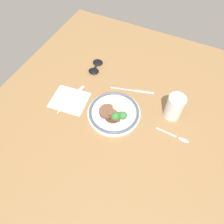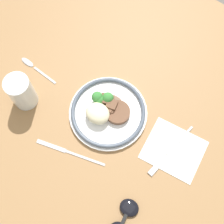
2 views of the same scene
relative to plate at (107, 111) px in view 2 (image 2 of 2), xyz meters
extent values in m
plane|color=#5B5651|center=(0.03, 0.05, -0.05)|extent=(8.00, 8.00, 0.00)
cube|color=olive|center=(0.03, 0.05, -0.03)|extent=(1.20, 1.22, 0.03)
cube|color=white|center=(-0.22, -0.02, -0.02)|extent=(0.18, 0.16, 0.00)
cylinder|color=white|center=(0.00, 0.00, -0.01)|extent=(0.24, 0.24, 0.01)
torus|color=#4C5666|center=(0.00, 0.00, 0.00)|extent=(0.22, 0.22, 0.01)
ellipsoid|color=beige|center=(0.01, 0.03, 0.02)|extent=(0.07, 0.06, 0.04)
cylinder|color=brown|center=(-0.03, -0.01, 0.00)|extent=(0.07, 0.07, 0.02)
cylinder|color=#51331E|center=(0.00, -0.02, 0.00)|extent=(0.07, 0.07, 0.00)
cube|color=brown|center=(0.00, -0.01, 0.01)|extent=(0.03, 0.03, 0.03)
cube|color=brown|center=(-0.01, 0.00, 0.01)|extent=(0.03, 0.03, 0.02)
cube|color=brown|center=(0.01, -0.03, 0.01)|extent=(0.04, 0.04, 0.03)
cube|color=brown|center=(0.02, -0.02, 0.01)|extent=(0.04, 0.04, 0.03)
cube|color=brown|center=(0.00, -0.02, 0.01)|extent=(0.04, 0.04, 0.03)
cylinder|color=#669E51|center=(0.05, -0.01, 0.00)|extent=(0.01, 0.01, 0.01)
sphere|color=#387F38|center=(0.05, -0.01, 0.02)|extent=(0.03, 0.03, 0.03)
cylinder|color=#669E51|center=(0.02, -0.03, 0.00)|extent=(0.01, 0.01, 0.01)
sphere|color=#387F38|center=(0.02, -0.03, 0.02)|extent=(0.03, 0.03, 0.03)
cylinder|color=#669E51|center=(0.04, -0.01, 0.00)|extent=(0.01, 0.01, 0.01)
sphere|color=#387F38|center=(0.04, -0.01, 0.02)|extent=(0.03, 0.03, 0.03)
cylinder|color=orange|center=(0.23, 0.11, 0.03)|extent=(0.06, 0.06, 0.09)
cylinder|color=white|center=(0.23, 0.11, 0.04)|extent=(0.07, 0.07, 0.12)
cube|color=#B7B7BC|center=(-0.22, -0.05, -0.01)|extent=(0.02, 0.12, 0.00)
cube|color=#B7B7BC|center=(-0.21, 0.04, -0.01)|extent=(0.03, 0.07, 0.00)
cube|color=#B7B7BC|center=(-0.03, 0.15, -0.02)|extent=(0.12, 0.04, 0.00)
cube|color=#B7B7BC|center=(0.07, 0.18, -0.02)|extent=(0.09, 0.04, 0.00)
cube|color=#B7B7BC|center=(0.24, 0.01, -0.02)|extent=(0.09, 0.01, 0.00)
ellipsoid|color=#B7B7BC|center=(0.31, 0.01, -0.02)|extent=(0.05, 0.02, 0.01)
ellipsoid|color=black|center=(-0.21, 0.19, -0.01)|extent=(0.06, 0.05, 0.02)
cube|color=black|center=(-0.22, 0.22, -0.01)|extent=(0.01, 0.03, 0.00)
camera|label=1|loc=(0.23, -0.49, 0.79)|focal=35.00mm
camera|label=2|loc=(-0.20, 0.25, 0.87)|focal=50.00mm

